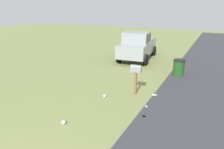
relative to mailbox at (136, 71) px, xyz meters
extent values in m
cube|color=brown|center=(0.00, 0.00, -0.56)|extent=(0.09, 0.09, 1.05)
cube|color=gray|center=(0.00, 0.00, 0.07)|extent=(0.24, 0.48, 0.22)
cylinder|color=gray|center=(0.00, 0.00, 0.18)|extent=(0.24, 0.48, 0.20)
cube|color=red|center=(0.11, 0.00, 0.14)|extent=(0.02, 0.04, 0.18)
cube|color=#93999E|center=(6.37, 2.31, -0.21)|extent=(5.12, 2.48, 0.90)
cube|color=#93999E|center=(5.79, 2.24, 0.62)|extent=(1.87, 1.95, 0.76)
cube|color=black|center=(5.79, 2.24, 0.62)|extent=(1.83, 1.98, 0.53)
cube|color=#93999E|center=(7.55, 1.56, 0.30)|extent=(2.56, 0.38, 0.12)
cube|color=#93999E|center=(7.35, 3.31, 0.30)|extent=(2.56, 0.38, 0.12)
cylinder|color=black|center=(4.87, 1.17, -0.71)|extent=(0.79, 0.35, 0.76)
cylinder|color=black|center=(4.64, 3.08, -0.71)|extent=(0.79, 0.35, 0.76)
cylinder|color=black|center=(8.10, 1.55, -0.71)|extent=(0.79, 0.35, 0.76)
cylinder|color=black|center=(7.88, 3.45, -0.71)|extent=(0.79, 0.35, 0.76)
cylinder|color=#1E4C1E|center=(3.66, -1.22, -0.66)|extent=(0.63, 0.63, 0.86)
cylinder|color=black|center=(3.66, -1.22, -0.19)|extent=(0.66, 0.66, 0.08)
cylinder|color=silver|center=(-0.95, -0.84, -1.05)|extent=(0.13, 0.13, 0.07)
cylinder|color=#B2D8BF|center=(0.23, -0.81, -1.05)|extent=(0.17, 0.23, 0.07)
cube|color=silver|center=(-1.66, -0.99, -1.08)|extent=(0.11, 0.13, 0.01)
sphere|color=silver|center=(-0.94, 1.05, -1.02)|extent=(0.14, 0.14, 0.14)
sphere|color=silver|center=(-3.39, 1.20, -1.02)|extent=(0.14, 0.14, 0.14)
camera|label=1|loc=(-7.57, -2.84, 2.53)|focal=31.04mm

